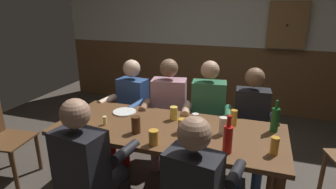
{
  "coord_description": "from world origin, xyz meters",
  "views": [
    {
      "loc": [
        0.74,
        -2.28,
        1.83
      ],
      "look_at": [
        0.0,
        -0.11,
        1.06
      ],
      "focal_mm": 29.79,
      "sensor_mm": 36.0,
      "label": 1
    }
  ],
  "objects_px": {
    "person_0": "(129,105)",
    "pint_glass_1": "(182,126)",
    "bottle_1": "(228,138)",
    "wall_dart_cabinet": "(287,25)",
    "pint_glass_3": "(275,146)",
    "pint_glass_8": "(136,125)",
    "pint_glass_4": "(195,120)",
    "pint_glass_5": "(174,113)",
    "pint_glass_2": "(154,137)",
    "pint_glass_0": "(223,126)",
    "dining_table": "(168,137)",
    "table_candle": "(105,121)",
    "person_2": "(208,113)",
    "person_1": "(168,107)",
    "person_3": "(251,121)",
    "plate_0": "(124,112)",
    "bottle_2": "(275,119)",
    "pint_glass_7": "(234,118)",
    "person_5": "(198,189)",
    "person_4": "(89,165)",
    "chair_empty_near_left": "(0,137)",
    "pint_glass_6": "(77,115)",
    "bottle_0": "(81,121)"
  },
  "relations": [
    {
      "from": "bottle_0",
      "to": "pint_glass_1",
      "type": "xyz_separation_m",
      "value": [
        0.85,
        0.25,
        -0.03
      ]
    },
    {
      "from": "person_0",
      "to": "bottle_2",
      "type": "xyz_separation_m",
      "value": [
        1.61,
        -0.41,
        0.21
      ]
    },
    {
      "from": "bottle_1",
      "to": "pint_glass_7",
      "type": "relative_size",
      "value": 1.99
    },
    {
      "from": "pint_glass_5",
      "to": "pint_glass_6",
      "type": "bearing_deg",
      "value": -158.07
    },
    {
      "from": "person_4",
      "to": "pint_glass_8",
      "type": "bearing_deg",
      "value": 77.81
    },
    {
      "from": "pint_glass_6",
      "to": "person_3",
      "type": "bearing_deg",
      "value": 26.78
    },
    {
      "from": "person_3",
      "to": "pint_glass_3",
      "type": "bearing_deg",
      "value": 99.53
    },
    {
      "from": "plate_0",
      "to": "dining_table",
      "type": "bearing_deg",
      "value": -20.38
    },
    {
      "from": "pint_glass_8",
      "to": "person_1",
      "type": "bearing_deg",
      "value": 89.4
    },
    {
      "from": "bottle_1",
      "to": "wall_dart_cabinet",
      "type": "distance_m",
      "value": 2.9
    },
    {
      "from": "pint_glass_1",
      "to": "pint_glass_7",
      "type": "distance_m",
      "value": 0.5
    },
    {
      "from": "person_3",
      "to": "pint_glass_1",
      "type": "xyz_separation_m",
      "value": [
        -0.55,
        -0.68,
        0.16
      ]
    },
    {
      "from": "person_2",
      "to": "pint_glass_3",
      "type": "distance_m",
      "value": 1.06
    },
    {
      "from": "plate_0",
      "to": "pint_glass_1",
      "type": "relative_size",
      "value": 1.9
    },
    {
      "from": "table_candle",
      "to": "plate_0",
      "type": "relative_size",
      "value": 0.34
    },
    {
      "from": "pint_glass_4",
      "to": "pint_glass_5",
      "type": "xyz_separation_m",
      "value": [
        -0.23,
        0.08,
        0.0
      ]
    },
    {
      "from": "plate_0",
      "to": "pint_glass_1",
      "type": "bearing_deg",
      "value": -19.65
    },
    {
      "from": "pint_glass_3",
      "to": "wall_dart_cabinet",
      "type": "relative_size",
      "value": 0.2
    },
    {
      "from": "person_3",
      "to": "pint_glass_2",
      "type": "height_order",
      "value": "person_3"
    },
    {
      "from": "pint_glass_0",
      "to": "pint_glass_5",
      "type": "height_order",
      "value": "pint_glass_0"
    },
    {
      "from": "person_4",
      "to": "bottle_0",
      "type": "bearing_deg",
      "value": 138.7
    },
    {
      "from": "pint_glass_3",
      "to": "person_4",
      "type": "bearing_deg",
      "value": -160.12
    },
    {
      "from": "person_1",
      "to": "pint_glass_7",
      "type": "bearing_deg",
      "value": 141.62
    },
    {
      "from": "person_2",
      "to": "pint_glass_0",
      "type": "xyz_separation_m",
      "value": [
        0.24,
        -0.61,
        0.15
      ]
    },
    {
      "from": "pint_glass_3",
      "to": "pint_glass_7",
      "type": "bearing_deg",
      "value": 129.41
    },
    {
      "from": "bottle_2",
      "to": "pint_glass_8",
      "type": "xyz_separation_m",
      "value": [
        -1.13,
        -0.41,
        -0.04
      ]
    },
    {
      "from": "person_0",
      "to": "wall_dart_cabinet",
      "type": "relative_size",
      "value": 1.7
    },
    {
      "from": "bottle_1",
      "to": "pint_glass_3",
      "type": "height_order",
      "value": "bottle_1"
    },
    {
      "from": "person_3",
      "to": "pint_glass_6",
      "type": "distance_m",
      "value": 1.74
    },
    {
      "from": "pint_glass_8",
      "to": "pint_glass_3",
      "type": "bearing_deg",
      "value": -0.02
    },
    {
      "from": "person_2",
      "to": "pint_glass_3",
      "type": "height_order",
      "value": "person_2"
    },
    {
      "from": "pint_glass_3",
      "to": "pint_glass_8",
      "type": "relative_size",
      "value": 0.93
    },
    {
      "from": "plate_0",
      "to": "bottle_1",
      "type": "height_order",
      "value": "bottle_1"
    },
    {
      "from": "pint_glass_2",
      "to": "pint_glass_0",
      "type": "bearing_deg",
      "value": 36.33
    },
    {
      "from": "pint_glass_2",
      "to": "pint_glass_4",
      "type": "xyz_separation_m",
      "value": [
        0.23,
        0.44,
        -0.0
      ]
    },
    {
      "from": "pint_glass_1",
      "to": "pint_glass_7",
      "type": "bearing_deg",
      "value": 34.72
    },
    {
      "from": "plate_0",
      "to": "pint_glass_2",
      "type": "height_order",
      "value": "pint_glass_2"
    },
    {
      "from": "dining_table",
      "to": "table_candle",
      "type": "xyz_separation_m",
      "value": [
        -0.57,
        -0.12,
        0.14
      ]
    },
    {
      "from": "plate_0",
      "to": "bottle_2",
      "type": "distance_m",
      "value": 1.44
    },
    {
      "from": "person_5",
      "to": "person_3",
      "type": "bearing_deg",
      "value": 87.75
    },
    {
      "from": "person_0",
      "to": "person_2",
      "type": "bearing_deg",
      "value": -172.25
    },
    {
      "from": "pint_glass_2",
      "to": "pint_glass_4",
      "type": "relative_size",
      "value": 1.02
    },
    {
      "from": "pint_glass_3",
      "to": "pint_glass_4",
      "type": "bearing_deg",
      "value": 156.48
    },
    {
      "from": "person_0",
      "to": "pint_glass_1",
      "type": "distance_m",
      "value": 1.1
    },
    {
      "from": "table_candle",
      "to": "bottle_1",
      "type": "distance_m",
      "value": 1.15
    },
    {
      "from": "pint_glass_5",
      "to": "pint_glass_8",
      "type": "distance_m",
      "value": 0.43
    },
    {
      "from": "dining_table",
      "to": "bottle_1",
      "type": "height_order",
      "value": "bottle_1"
    },
    {
      "from": "plate_0",
      "to": "pint_glass_7",
      "type": "relative_size",
      "value": 1.56
    },
    {
      "from": "person_5",
      "to": "table_candle",
      "type": "xyz_separation_m",
      "value": [
        -1.0,
        0.52,
        0.13
      ]
    },
    {
      "from": "chair_empty_near_left",
      "to": "pint_glass_6",
      "type": "distance_m",
      "value": 0.99
    }
  ]
}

